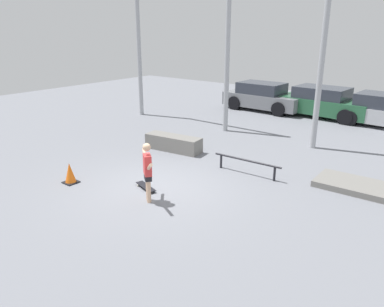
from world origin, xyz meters
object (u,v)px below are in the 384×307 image
(skateboard, at_px, (146,187))
(parked_car_green, at_px, (323,103))
(parked_car_grey, at_px, (263,97))
(traffic_cone, at_px, (70,173))
(grind_box, at_px, (173,143))
(grind_rail, at_px, (247,163))
(skateboarder, at_px, (148,169))

(skateboard, distance_m, parked_car_green, 11.57)
(parked_car_grey, relative_size, parked_car_green, 0.93)
(parked_car_green, height_order, traffic_cone, parked_car_green)
(grind_box, xyz_separation_m, grind_rail, (3.21, -0.38, 0.09))
(skateboard, relative_size, grind_box, 0.41)
(skateboard, distance_m, traffic_cone, 2.21)
(grind_rail, relative_size, traffic_cone, 3.71)
(parked_car_green, xyz_separation_m, traffic_cone, (-2.60, -12.54, -0.42))
(traffic_cone, bearing_deg, grind_rail, 45.68)
(skateboard, bearing_deg, parked_car_green, 104.81)
(parked_car_green, bearing_deg, grind_rail, -80.69)
(parked_car_grey, bearing_deg, parked_car_green, 9.10)
(skateboard, height_order, traffic_cone, traffic_cone)
(grind_box, bearing_deg, parked_car_grey, 95.62)
(parked_car_grey, bearing_deg, grind_box, -83.13)
(grind_box, bearing_deg, skateboard, -61.83)
(grind_box, relative_size, traffic_cone, 3.53)
(skateboarder, bearing_deg, traffic_cone, -131.34)
(parked_car_green, bearing_deg, skateboarder, -87.02)
(skateboarder, distance_m, skateboard, 1.11)
(grind_box, bearing_deg, parked_car_green, 75.20)
(grind_rail, height_order, parked_car_green, parked_car_green)
(grind_box, height_order, parked_car_grey, parked_car_grey)
(grind_box, relative_size, grind_rail, 0.95)
(grind_rail, distance_m, traffic_cone, 5.09)
(skateboard, xyz_separation_m, grind_box, (-1.61, 3.01, 0.20))
(grind_box, relative_size, parked_car_green, 0.46)
(grind_box, distance_m, grind_rail, 3.23)
(grind_box, height_order, parked_car_green, parked_car_green)
(parked_car_grey, bearing_deg, skateboard, -76.51)
(skateboarder, height_order, skateboard, skateboarder)
(grind_box, bearing_deg, skateboarder, -57.72)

